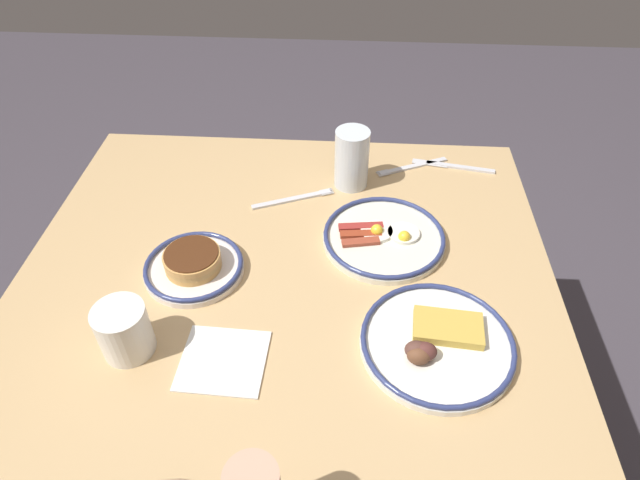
% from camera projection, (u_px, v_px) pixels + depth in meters
% --- Properties ---
extents(ground_plane, '(6.00, 6.00, 0.00)m').
position_uv_depth(ground_plane, '(297.00, 439.00, 1.65)').
color(ground_plane, '#433D46').
extents(dining_table, '(1.11, 0.96, 0.75)m').
position_uv_depth(dining_table, '(289.00, 302.00, 1.22)').
color(dining_table, tan).
rests_on(dining_table, ground_plane).
extents(plate_near_main, '(0.20, 0.20, 0.05)m').
position_uv_depth(plate_near_main, '(193.00, 265.00, 1.11)').
color(plate_near_main, silver).
rests_on(plate_near_main, dining_table).
extents(plate_center_pancakes, '(0.27, 0.27, 0.04)m').
position_uv_depth(plate_center_pancakes, '(384.00, 237.00, 1.18)').
color(plate_center_pancakes, silver).
rests_on(plate_center_pancakes, dining_table).
extents(plate_far_companion, '(0.28, 0.28, 0.05)m').
position_uv_depth(plate_far_companion, '(436.00, 343.00, 0.97)').
color(plate_far_companion, white).
rests_on(plate_far_companion, dining_table).
extents(coffee_mug, '(0.11, 0.10, 0.10)m').
position_uv_depth(coffee_mug, '(123.00, 329.00, 0.95)').
color(coffee_mug, white).
rests_on(coffee_mug, dining_table).
extents(drinking_glass, '(0.08, 0.08, 0.15)m').
position_uv_depth(drinking_glass, '(352.00, 161.00, 1.31)').
color(drinking_glass, silver).
rests_on(drinking_glass, dining_table).
extents(paper_napkin, '(0.16, 0.15, 0.00)m').
position_uv_depth(paper_napkin, '(223.00, 360.00, 0.96)').
color(paper_napkin, white).
rests_on(paper_napkin, dining_table).
extents(fork_near, '(0.19, 0.09, 0.01)m').
position_uv_depth(fork_near, '(294.00, 199.00, 1.30)').
color(fork_near, silver).
rests_on(fork_near, dining_table).
extents(fork_far, '(0.19, 0.10, 0.01)m').
position_uv_depth(fork_far, '(412.00, 167.00, 1.40)').
color(fork_far, silver).
rests_on(fork_far, dining_table).
extents(butter_knife, '(0.21, 0.05, 0.01)m').
position_uv_depth(butter_knife, '(453.00, 166.00, 1.40)').
color(butter_knife, silver).
rests_on(butter_knife, dining_table).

